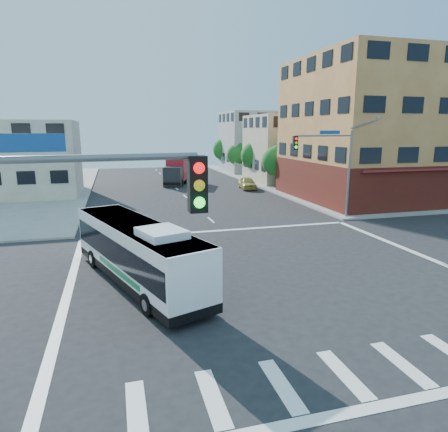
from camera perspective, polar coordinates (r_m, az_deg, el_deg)
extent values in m
plane|color=black|center=(19.92, 6.99, -8.58)|extent=(120.00, 120.00, 0.00)
cube|color=gray|center=(67.47, 23.60, 5.27)|extent=(50.00, 50.00, 0.15)
cube|color=#DA914E|center=(44.87, 22.43, 11.26)|extent=(18.00, 15.00, 14.00)
cube|color=#541413|center=(45.15, 21.92, 4.93)|extent=(18.09, 15.08, 4.00)
cube|color=maroon|center=(39.61, 28.28, 5.78)|extent=(16.00, 1.60, 0.51)
cube|color=#BCAE90|center=(56.67, 10.10, 9.46)|extent=(12.00, 10.00, 9.00)
cube|color=#A8A8A3|center=(69.56, 5.11, 10.49)|extent=(12.00, 10.00, 10.00)
cube|color=beige|center=(48.29, -27.25, 7.27)|extent=(12.00, 10.00, 8.00)
cylinder|color=slate|center=(33.46, 17.40, 5.59)|extent=(0.18, 0.18, 7.00)
cylinder|color=slate|center=(31.77, 14.13, 11.06)|extent=(5.01, 0.62, 0.12)
cube|color=black|center=(30.42, 10.14, 10.26)|extent=(0.32, 0.30, 1.00)
sphere|color=#FF0C0C|center=(30.26, 10.30, 10.81)|extent=(0.20, 0.20, 0.20)
sphere|color=yellow|center=(30.26, 10.27, 10.24)|extent=(0.20, 0.20, 0.20)
sphere|color=#19FF33|center=(30.27, 10.25, 9.68)|extent=(0.20, 0.20, 0.20)
cube|color=navy|center=(32.06, 14.90, 11.48)|extent=(1.80, 0.22, 0.28)
cube|color=gray|center=(34.90, 21.20, 12.99)|extent=(0.50, 0.22, 0.14)
cylinder|color=slate|center=(6.74, -24.92, 7.34)|extent=(5.01, 0.62, 0.12)
cube|color=black|center=(7.09, -3.82, 4.56)|extent=(0.32, 0.30, 1.00)
sphere|color=#FF0C0C|center=(6.89, -3.57, 6.86)|extent=(0.20, 0.20, 0.20)
sphere|color=yellow|center=(6.92, -3.54, 4.38)|extent=(0.20, 0.20, 0.20)
sphere|color=#19FF33|center=(6.97, -3.51, 1.94)|extent=(0.20, 0.20, 0.20)
cube|color=navy|center=(6.78, -29.40, 9.06)|extent=(1.80, 0.22, 0.28)
cylinder|color=#392314|center=(49.39, 7.44, 5.04)|extent=(0.28, 0.28, 1.92)
sphere|color=#17531B|center=(49.15, 7.52, 7.82)|extent=(3.60, 3.60, 3.60)
sphere|color=#17531B|center=(48.97, 8.12, 8.85)|extent=(2.52, 2.52, 2.52)
cylinder|color=#392314|center=(56.80, 4.32, 6.07)|extent=(0.28, 0.28, 1.99)
sphere|color=#17531B|center=(56.58, 4.36, 8.61)|extent=(3.80, 3.80, 3.80)
sphere|color=#17531B|center=(56.39, 4.87, 9.55)|extent=(2.66, 2.66, 2.66)
cylinder|color=#392314|center=(64.35, 1.92, 6.77)|extent=(0.28, 0.28, 1.89)
sphere|color=#17531B|center=(64.18, 1.93, 8.82)|extent=(3.40, 3.40, 3.40)
sphere|color=#17531B|center=(63.97, 2.37, 9.57)|extent=(2.38, 2.38, 2.38)
cylinder|color=#392314|center=(72.00, 0.02, 7.41)|extent=(0.28, 0.28, 2.03)
sphere|color=#17531B|center=(71.82, 0.02, 9.49)|extent=(4.00, 4.00, 4.00)
sphere|color=#17531B|center=(71.60, 0.40, 10.29)|extent=(2.80, 2.80, 2.80)
cube|color=black|center=(19.26, -12.15, -7.97)|extent=(5.69, 10.79, 0.40)
cube|color=white|center=(18.92, -12.30, -4.88)|extent=(5.68, 10.76, 2.52)
cube|color=black|center=(18.87, -12.32, -4.43)|extent=(5.61, 10.48, 1.11)
cube|color=black|center=(23.69, -17.24, -1.53)|extent=(1.97, 0.74, 1.19)
cube|color=#E5590C|center=(23.53, -17.40, 0.58)|extent=(1.61, 0.61, 0.25)
cube|color=white|center=(18.60, -12.47, -1.32)|extent=(5.56, 10.55, 0.11)
cube|color=white|center=(16.19, -8.88, -2.42)|extent=(2.14, 2.36, 0.32)
cube|color=#107843|center=(18.34, -14.98, -7.68)|extent=(1.64, 4.59, 0.25)
cube|color=#107843|center=(19.17, -8.54, -6.52)|extent=(1.64, 4.59, 0.25)
cylinder|color=black|center=(21.99, -18.18, -5.83)|extent=(0.56, 0.96, 0.92)
cylinder|color=#99999E|center=(21.96, -18.49, -5.88)|extent=(0.19, 0.45, 0.46)
cylinder|color=black|center=(22.63, -13.05, -5.01)|extent=(0.56, 0.96, 0.92)
cylinder|color=#99999E|center=(22.68, -12.76, -4.97)|extent=(0.19, 0.45, 0.46)
cylinder|color=black|center=(15.98, -10.86, -12.33)|extent=(0.56, 0.96, 0.92)
cylinder|color=#99999E|center=(15.94, -11.27, -12.42)|extent=(0.19, 0.45, 0.46)
cylinder|color=black|center=(16.86, -4.18, -10.80)|extent=(0.56, 0.96, 0.92)
cylinder|color=#99999E|center=(16.92, -3.81, -10.71)|extent=(0.19, 0.45, 0.46)
cube|color=black|center=(50.90, -7.25, 5.58)|extent=(2.79, 2.73, 2.49)
cube|color=black|center=(49.97, -7.47, 5.90)|extent=(1.92, 0.75, 0.96)
cube|color=maroon|center=(54.38, -6.51, 6.83)|extent=(3.97, 5.83, 2.88)
cube|color=black|center=(53.41, -6.70, 5.13)|extent=(4.56, 7.93, 0.29)
cylinder|color=black|center=(51.39, -8.29, 4.75)|extent=(0.57, 0.99, 0.96)
cylinder|color=black|center=(50.99, -6.08, 4.75)|extent=(0.57, 0.99, 0.96)
cylinder|color=black|center=(54.08, -7.66, 5.14)|extent=(0.57, 0.99, 0.96)
cylinder|color=black|center=(53.71, -5.55, 5.14)|extent=(0.57, 0.99, 0.96)
cylinder|color=black|center=(56.41, -7.16, 5.44)|extent=(0.57, 0.99, 0.96)
cylinder|color=black|center=(56.05, -5.13, 5.44)|extent=(0.57, 0.99, 0.96)
imported|color=#B9AA4B|center=(48.58, 3.36, 4.72)|extent=(2.20, 4.41, 1.44)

